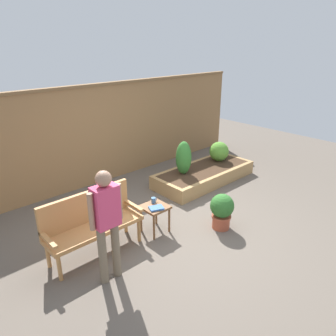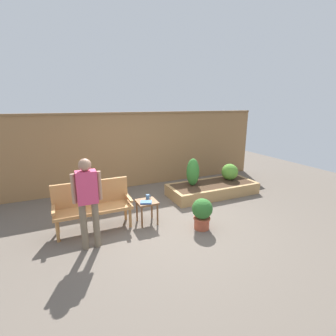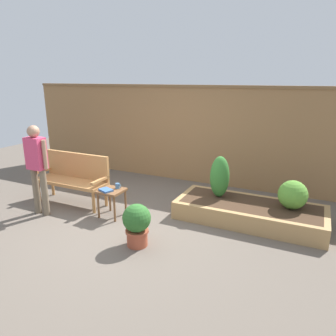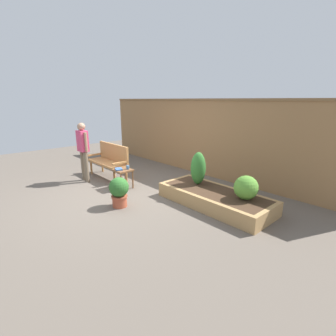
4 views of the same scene
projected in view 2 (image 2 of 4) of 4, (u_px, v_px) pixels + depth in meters
ground_plane at (167, 223)px, 5.06m from camera, size 14.00×14.00×0.00m
fence_back at (131, 150)px, 7.08m from camera, size 8.40×0.14×2.16m
garden_bench at (92, 202)px, 4.74m from camera, size 1.44×0.48×0.94m
side_table at (147, 205)px, 4.97m from camera, size 0.40×0.40×0.48m
cup_on_table at (148, 197)px, 5.06m from camera, size 0.11×0.08×0.09m
book_on_table at (146, 202)px, 4.85m from camera, size 0.27×0.23×0.03m
potted_boxwood at (202, 212)px, 4.75m from camera, size 0.40×0.40×0.62m
raised_planter_bed at (212, 189)px, 6.63m from camera, size 2.40×1.00×0.30m
shrub_near_bench at (193, 172)px, 6.37m from camera, size 0.33×0.33×0.73m
shrub_far_corner at (230, 172)px, 6.88m from camera, size 0.46×0.46×0.46m
person_by_bench at (88, 196)px, 3.97m from camera, size 0.47×0.20×1.56m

